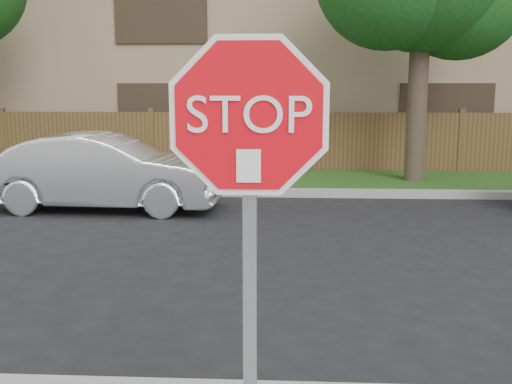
{
  "coord_description": "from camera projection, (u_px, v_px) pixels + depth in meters",
  "views": [
    {
      "loc": [
        -0.42,
        -4.17,
        2.28
      ],
      "look_at": [
        -0.6,
        -0.9,
        1.7
      ],
      "focal_mm": 42.0,
      "sensor_mm": 36.0,
      "label": 1
    }
  ],
  "objects": [
    {
      "name": "far_curb",
      "position": [
        308.0,
        193.0,
        12.48
      ],
      "size": [
        70.0,
        0.3,
        0.15
      ],
      "primitive_type": "cube",
      "color": "gray",
      "rests_on": "ground"
    },
    {
      "name": "grass_strip",
      "position": [
        305.0,
        181.0,
        14.11
      ],
      "size": [
        70.0,
        3.0,
        0.12
      ],
      "primitive_type": "cube",
      "color": "#1E4714",
      "rests_on": "ground"
    },
    {
      "name": "fence",
      "position": [
        304.0,
        143.0,
        15.55
      ],
      "size": [
        70.0,
        0.12,
        1.6
      ],
      "primitive_type": "cube",
      "color": "#4E341B",
      "rests_on": "ground"
    },
    {
      "name": "apartment_building",
      "position": [
        301.0,
        49.0,
        20.58
      ],
      "size": [
        35.2,
        9.2,
        7.2
      ],
      "color": "#9A855F",
      "rests_on": "ground"
    },
    {
      "name": "stop_sign",
      "position": [
        249.0,
        186.0,
        2.74
      ],
      "size": [
        1.01,
        0.13,
        2.55
      ],
      "color": "gray",
      "rests_on": "sidewalk_near"
    },
    {
      "name": "sedan_left",
      "position": [
        104.0,
        172.0,
        11.04
      ],
      "size": [
        4.35,
        1.65,
        1.42
      ],
      "primitive_type": "imported",
      "rotation": [
        0.0,
        0.0,
        1.54
      ],
      "color": "silver",
      "rests_on": "ground"
    }
  ]
}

